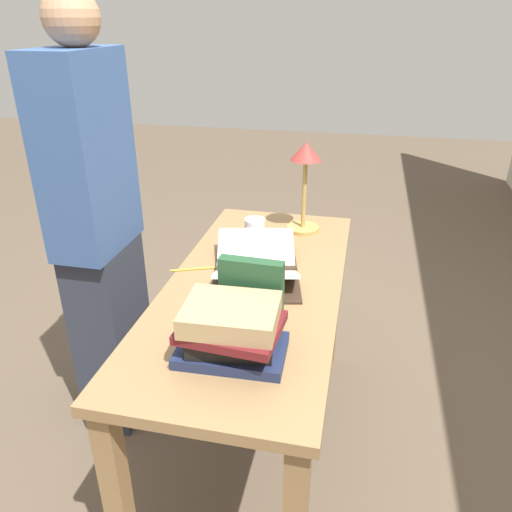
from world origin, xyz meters
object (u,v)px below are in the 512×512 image
(book_standing_upright, at_px, (251,294))
(person_reader, at_px, (99,240))
(book_stack_tall, at_px, (231,331))
(pencil, at_px, (193,269))
(open_book, at_px, (256,265))
(reading_lamp, at_px, (305,170))
(coffee_mug, at_px, (255,231))

(book_standing_upright, relative_size, person_reader, 0.13)
(book_stack_tall, relative_size, pencil, 1.87)
(book_stack_tall, bearing_deg, open_book, -175.21)
(book_stack_tall, height_order, pencil, book_stack_tall)
(open_book, relative_size, book_stack_tall, 1.69)
(book_stack_tall, height_order, person_reader, person_reader)
(book_standing_upright, xyz_separation_m, reading_lamp, (-0.76, 0.05, 0.16))
(open_book, bearing_deg, pencil, -93.80)
(open_book, xyz_separation_m, book_stack_tall, (0.49, 0.04, 0.05))
(coffee_mug, relative_size, pencil, 0.66)
(coffee_mug, bearing_deg, reading_lamp, 135.94)
(book_standing_upright, bearing_deg, reading_lamp, 178.44)
(open_book, distance_m, book_stack_tall, 0.49)
(reading_lamp, bearing_deg, coffee_mug, -44.06)
(pencil, distance_m, person_reader, 0.38)
(pencil, height_order, person_reader, person_reader)
(pencil, bearing_deg, person_reader, -94.08)
(coffee_mug, relative_size, person_reader, 0.06)
(book_standing_upright, relative_size, reading_lamp, 0.58)
(open_book, distance_m, person_reader, 0.60)
(book_stack_tall, bearing_deg, coffee_mug, -172.20)
(book_stack_tall, height_order, reading_lamp, reading_lamp)
(coffee_mug, bearing_deg, person_reader, -65.45)
(reading_lamp, height_order, pencil, reading_lamp)
(reading_lamp, xyz_separation_m, pencil, (0.45, -0.34, -0.26))
(reading_lamp, bearing_deg, book_stack_tall, -4.54)
(open_book, height_order, person_reader, person_reader)
(book_stack_tall, distance_m, book_standing_upright, 0.15)
(book_stack_tall, xyz_separation_m, book_standing_upright, (-0.15, 0.02, 0.03))
(book_stack_tall, distance_m, person_reader, 0.80)
(coffee_mug, height_order, pencil, coffee_mug)
(coffee_mug, distance_m, pencil, 0.32)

